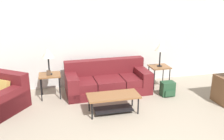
# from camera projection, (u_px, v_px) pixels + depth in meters

# --- Properties ---
(wall_back) EXTENTS (9.02, 0.06, 2.60)m
(wall_back) POSITION_uv_depth(u_px,v_px,m) (107.00, 39.00, 6.92)
(wall_back) COLOR silver
(wall_back) RESTS_ON ground_plane
(couch) EXTENTS (2.18, 1.02, 0.82)m
(couch) POSITION_uv_depth(u_px,v_px,m) (107.00, 81.00, 6.57)
(couch) COLOR maroon
(couch) RESTS_ON ground_plane
(armchair) EXTENTS (1.32, 1.34, 0.80)m
(armchair) POSITION_uv_depth(u_px,v_px,m) (1.00, 98.00, 5.57)
(armchair) COLOR maroon
(armchair) RESTS_ON ground_plane
(coffee_table) EXTENTS (1.13, 0.52, 0.42)m
(coffee_table) POSITION_uv_depth(u_px,v_px,m) (113.00, 100.00, 5.43)
(coffee_table) COLOR brown
(coffee_table) RESTS_ON ground_plane
(side_table_left) EXTENTS (0.52, 0.48, 0.60)m
(side_table_left) POSITION_uv_depth(u_px,v_px,m) (50.00, 77.00, 6.16)
(side_table_left) COLOR brown
(side_table_left) RESTS_ON ground_plane
(side_table_right) EXTENTS (0.52, 0.48, 0.60)m
(side_table_right) POSITION_uv_depth(u_px,v_px,m) (159.00, 69.00, 6.83)
(side_table_right) COLOR brown
(side_table_right) RESTS_ON ground_plane
(table_lamp_left) EXTENTS (0.30, 0.30, 0.65)m
(table_lamp_left) POSITION_uv_depth(u_px,v_px,m) (48.00, 54.00, 5.98)
(table_lamp_left) COLOR black
(table_lamp_left) RESTS_ON side_table_left
(table_lamp_right) EXTENTS (0.30, 0.30, 0.65)m
(table_lamp_right) POSITION_uv_depth(u_px,v_px,m) (161.00, 47.00, 6.65)
(table_lamp_right) COLOR black
(table_lamp_right) RESTS_ON side_table_right
(backpack) EXTENTS (0.34, 0.31, 0.37)m
(backpack) POSITION_uv_depth(u_px,v_px,m) (168.00, 89.00, 6.36)
(backpack) COLOR #23472D
(backpack) RESTS_ON ground_plane
(picture_frame) EXTENTS (0.10, 0.04, 0.13)m
(picture_frame) POSITION_uv_depth(u_px,v_px,m) (49.00, 73.00, 6.05)
(picture_frame) COLOR #4C3828
(picture_frame) RESTS_ON side_table_left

